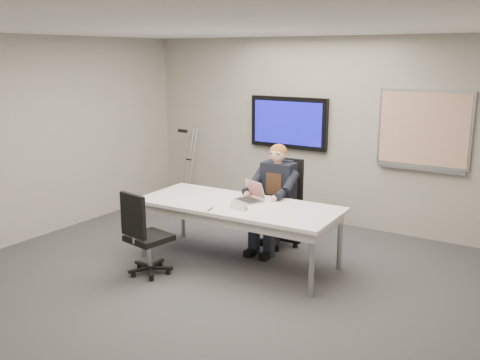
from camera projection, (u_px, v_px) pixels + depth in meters
The scene contains 14 objects.
floor at pixel (203, 287), 5.97m from camera, with size 6.00×6.00×0.02m, color #343437.
ceiling at pixel (198, 27), 5.33m from camera, with size 6.00×6.00×0.02m, color white.
wall_back at pixel (319, 131), 8.11m from camera, with size 6.00×0.02×2.80m, color #A7A297.
wall_left at pixel (23, 140), 7.23m from camera, with size 0.02×6.00×2.80m, color #A7A297.
conference_table at pixel (238, 210), 6.52m from camera, with size 2.53×1.14×0.77m.
tv_display at pixel (289, 123), 8.30m from camera, with size 1.30×0.09×0.80m.
whiteboard at pixel (424, 130), 7.23m from camera, with size 1.25×0.08×1.10m.
office_chair_far at pixel (281, 218), 7.27m from camera, with size 0.60×0.60×1.16m.
office_chair_near at pixel (146, 249), 6.24m from camera, with size 0.56×0.56×1.02m.
seated_person at pixel (271, 209), 7.00m from camera, with size 0.44×0.75×1.40m.
crutch at pixel (190, 165), 9.27m from camera, with size 0.18×0.44×1.34m, color #B1B4B9, non-canonical shape.
laptop at pixel (251, 196), 6.64m from camera, with size 0.39×0.42×0.23m.
name_tent at pixel (239, 206), 6.25m from camera, with size 0.22×0.06×0.09m, color silver, non-canonical shape.
pen at pixel (210, 209), 6.24m from camera, with size 0.01×0.01×0.15m, color black.
Camera 1 is at (3.35, -4.43, 2.54)m, focal length 40.00 mm.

